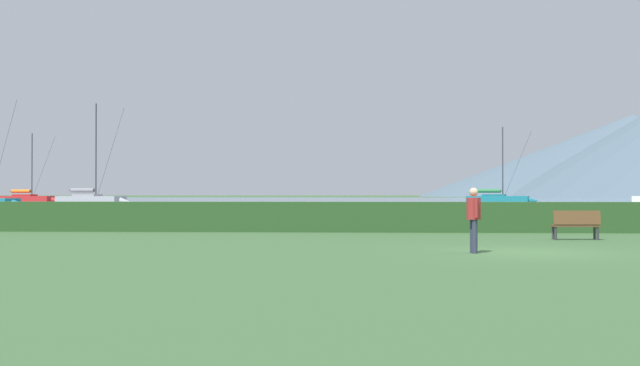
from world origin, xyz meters
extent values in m
plane|color=#385B33|center=(0.00, 0.00, 0.00)|extent=(1000.00, 1000.00, 0.00)
cube|color=slate|center=(0.00, 137.00, 0.00)|extent=(320.00, 246.00, 0.00)
cube|color=#284C23|center=(0.00, 11.00, 0.59)|extent=(80.00, 1.20, 1.17)
cube|color=#9E9EA3|center=(-34.57, 68.44, 0.59)|extent=(7.87, 4.32, 1.17)
cone|color=#9E9EA3|center=(-30.44, 67.39, 0.59)|extent=(1.49, 1.28, 1.00)
cube|color=gray|center=(-34.99, 68.55, 1.02)|extent=(3.13, 2.42, 0.75)
cylinder|color=#333338|center=(-33.95, 68.28, 6.01)|extent=(0.15, 0.15, 10.73)
cylinder|color=#333338|center=(-35.58, 68.70, 1.82)|extent=(3.29, 0.95, 0.13)
cylinder|color=gray|center=(-35.58, 68.70, 1.82)|extent=(2.88, 1.16, 0.47)
cylinder|color=#333338|center=(-32.25, 67.85, 5.74)|extent=(3.45, 0.91, 10.20)
cone|color=#19707A|center=(-36.72, 54.24, 0.52)|extent=(1.32, 1.14, 0.87)
cylinder|color=#333338|center=(-38.30, 54.68, 5.39)|extent=(3.01, 0.86, 9.66)
cube|color=red|center=(-48.65, 85.05, 0.57)|extent=(7.56, 3.81, 1.13)
cone|color=red|center=(-44.60, 84.27, 0.57)|extent=(1.40, 1.18, 0.96)
cube|color=#A52020|center=(-49.06, 85.13, 0.98)|extent=(2.96, 2.21, 0.72)
cylinder|color=#333338|center=(-48.04, 84.93, 4.98)|extent=(0.14, 0.14, 8.71)
cylinder|color=#333338|center=(-49.64, 85.24, 1.76)|extent=(3.21, 0.74, 0.12)
cylinder|color=orange|center=(-49.64, 85.24, 1.76)|extent=(2.80, 0.97, 0.45)
cylinder|color=#333338|center=(-46.37, 84.61, 4.76)|extent=(3.37, 0.68, 8.29)
cube|color=#19707A|center=(11.68, 80.98, 0.58)|extent=(7.75, 4.36, 1.15)
cone|color=#19707A|center=(15.73, 79.87, 0.58)|extent=(1.47, 1.28, 0.98)
cube|color=#16646E|center=(11.28, 81.09, 1.00)|extent=(3.10, 2.42, 0.73)
cylinder|color=#333338|center=(12.29, 80.81, 5.10)|extent=(0.15, 0.15, 8.93)
cylinder|color=#333338|center=(10.69, 81.24, 1.79)|extent=(3.22, 0.99, 0.13)
cylinder|color=#2D7542|center=(10.69, 81.24, 1.79)|extent=(2.83, 1.18, 0.46)
cylinder|color=#333338|center=(13.96, 80.36, 4.87)|extent=(3.38, 0.95, 8.49)
cube|color=brown|center=(2.72, 5.92, 0.45)|extent=(1.52, 0.51, 0.06)
cube|color=brown|center=(2.73, 5.74, 0.73)|extent=(1.51, 0.19, 0.45)
cylinder|color=#333338|center=(3.39, 6.11, 0.23)|extent=(0.08, 0.08, 0.45)
cylinder|color=#333338|center=(2.04, 6.06, 0.23)|extent=(0.08, 0.08, 0.45)
cylinder|color=#333338|center=(3.40, 5.78, 0.23)|extent=(0.08, 0.08, 0.45)
cylinder|color=#333338|center=(2.06, 5.73, 0.23)|extent=(0.08, 0.08, 0.45)
cylinder|color=#2D3347|center=(-1.31, -0.45, 0.42)|extent=(0.14, 0.14, 0.85)
cylinder|color=#2D3347|center=(-1.34, -0.28, 0.42)|extent=(0.14, 0.14, 0.85)
cylinder|color=maroon|center=(-1.33, -0.36, 1.12)|extent=(0.36, 0.36, 0.55)
cylinder|color=maroon|center=(-1.29, -0.60, 1.15)|extent=(0.09, 0.09, 0.50)
cylinder|color=maroon|center=(-1.36, -0.13, 1.15)|extent=(0.09, 0.09, 0.50)
sphere|color=tan|center=(-1.33, -0.36, 1.54)|extent=(0.22, 0.22, 0.22)
cone|color=#4C6070|center=(109.55, 342.98, 17.69)|extent=(184.67, 184.67, 35.37)
camera|label=1|loc=(-3.96, -21.54, 1.52)|focal=46.77mm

